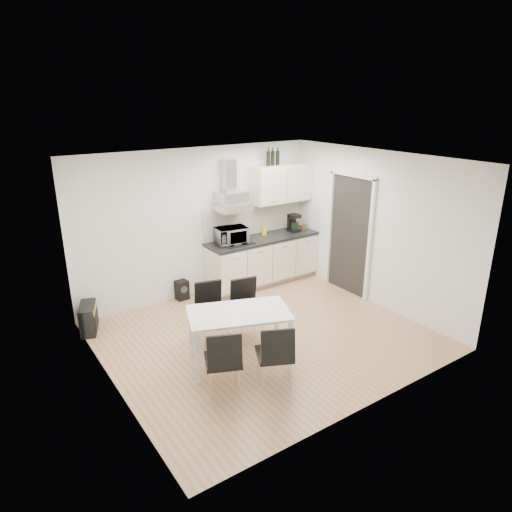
{
  "coord_description": "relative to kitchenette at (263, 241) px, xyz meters",
  "views": [
    {
      "loc": [
        -3.5,
        -4.92,
        3.4
      ],
      "look_at": [
        0.17,
        0.48,
        1.1
      ],
      "focal_mm": 32.0,
      "sensor_mm": 36.0,
      "label": 1
    }
  ],
  "objects": [
    {
      "name": "wall_right",
      "position": [
        1.07,
        -1.73,
        0.47
      ],
      "size": [
        0.1,
        4.0,
        2.6
      ],
      "primitive_type": "cube",
      "color": "white",
      "rests_on": "ground"
    },
    {
      "name": "dining_table",
      "position": [
        -1.87,
        -2.12,
        -0.17
      ],
      "size": [
        1.49,
        1.16,
        0.75
      ],
      "rotation": [
        0.0,
        0.0,
        -0.36
      ],
      "color": "white",
      "rests_on": "ground"
    },
    {
      "name": "wall_front",
      "position": [
        -1.18,
        -3.73,
        0.47
      ],
      "size": [
        4.5,
        0.1,
        2.6
      ],
      "primitive_type": "cube",
      "color": "white",
      "rests_on": "ground"
    },
    {
      "name": "kitchenette",
      "position": [
        0.0,
        0.0,
        0.0
      ],
      "size": [
        2.22,
        0.64,
        2.52
      ],
      "color": "beige",
      "rests_on": "ground"
    },
    {
      "name": "wall_back",
      "position": [
        -1.18,
        0.27,
        0.47
      ],
      "size": [
        4.5,
        0.1,
        2.6
      ],
      "primitive_type": "cube",
      "color": "white",
      "rests_on": "ground"
    },
    {
      "name": "doorway",
      "position": [
        1.03,
        -1.18,
        0.22
      ],
      "size": [
        0.08,
        1.04,
        2.1
      ],
      "primitive_type": "cube",
      "color": "white",
      "rests_on": "ground"
    },
    {
      "name": "chair_far_right",
      "position": [
        -1.39,
        -1.61,
        -0.39
      ],
      "size": [
        0.53,
        0.58,
        0.88
      ],
      "primitive_type": null,
      "rotation": [
        0.0,
        0.0,
        2.95
      ],
      "color": "black",
      "rests_on": "ground"
    },
    {
      "name": "ground",
      "position": [
        -1.18,
        -1.73,
        -0.83
      ],
      "size": [
        4.5,
        4.5,
        0.0
      ],
      "primitive_type": "plane",
      "color": "tan",
      "rests_on": "ground"
    },
    {
      "name": "ceiling",
      "position": [
        -1.18,
        -1.73,
        1.77
      ],
      "size": [
        4.5,
        4.5,
        0.0
      ],
      "primitive_type": "plane",
      "color": "white",
      "rests_on": "wall_back"
    },
    {
      "name": "chair_near_left",
      "position": [
        -2.38,
        -2.58,
        -0.39
      ],
      "size": [
        0.6,
        0.64,
        0.88
      ],
      "primitive_type": null,
      "rotation": [
        0.0,
        0.0,
        -0.42
      ],
      "color": "black",
      "rests_on": "ground"
    },
    {
      "name": "guitar_amp",
      "position": [
        -3.3,
        -0.1,
        -0.61
      ],
      "size": [
        0.39,
        0.56,
        0.43
      ],
      "rotation": [
        0.0,
        0.0,
        -0.35
      ],
      "color": "black",
      "rests_on": "ground"
    },
    {
      "name": "floor_speaker",
      "position": [
        -1.63,
        0.17,
        -0.66
      ],
      "size": [
        0.22,
        0.2,
        0.34
      ],
      "primitive_type": "cube",
      "rotation": [
        0.0,
        0.0,
        0.09
      ],
      "color": "black",
      "rests_on": "ground"
    },
    {
      "name": "chair_far_left",
      "position": [
        -1.88,
        -1.42,
        -0.39
      ],
      "size": [
        0.54,
        0.58,
        0.88
      ],
      "primitive_type": null,
      "rotation": [
        0.0,
        0.0,
        2.92
      ],
      "color": "black",
      "rests_on": "ground"
    },
    {
      "name": "wall_left",
      "position": [
        -3.43,
        -1.73,
        0.47
      ],
      "size": [
        0.1,
        4.0,
        2.6
      ],
      "primitive_type": "cube",
      "color": "white",
      "rests_on": "ground"
    },
    {
      "name": "chair_near_right",
      "position": [
        -1.8,
        -2.81,
        -0.39
      ],
      "size": [
        0.61,
        0.64,
        0.88
      ],
      "primitive_type": null,
      "rotation": [
        0.0,
        0.0,
        -0.43
      ],
      "color": "black",
      "rests_on": "ground"
    }
  ]
}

